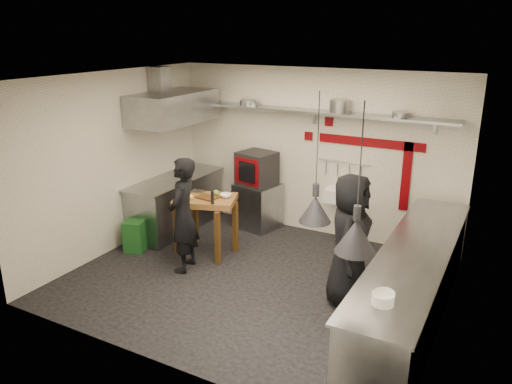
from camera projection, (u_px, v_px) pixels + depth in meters
The scene contains 47 objects.
floor at pixel (254, 280), 7.07m from camera, with size 5.00×5.00×0.00m, color black.
ceiling at pixel (254, 78), 6.20m from camera, with size 5.00×5.00×0.00m, color beige.
wall_back at pixel (314, 153), 8.39m from camera, with size 5.00×0.04×2.80m, color silver.
wall_front at pixel (152, 242), 4.88m from camera, with size 5.00×0.04×2.80m, color silver.
wall_left at pixel (114, 163), 7.76m from camera, with size 0.04×4.20×2.80m, color silver.
wall_right at pixel (453, 218), 5.50m from camera, with size 0.04×4.20×2.80m, color silver.
red_band_horiz at pixel (370, 142), 7.85m from camera, with size 1.70×0.02×0.14m, color #620409.
red_band_vert at pixel (406, 177), 7.73m from camera, with size 0.14×0.02×1.10m, color #620409.
red_tile_a at pixel (329, 122), 8.09m from camera, with size 0.14×0.02×0.14m, color #620409.
red_tile_b at pixel (309, 136), 8.33m from camera, with size 0.14×0.02×0.14m, color #620409.
back_shelf at pixel (311, 111), 8.01m from camera, with size 4.60×0.34×0.04m, color slate.
shelf_bracket_left at pixel (217, 108), 9.03m from camera, with size 0.04×0.06×0.24m, color slate.
shelf_bracket_mid at pixel (315, 116), 8.17m from camera, with size 0.04×0.06×0.24m, color slate.
shelf_bracket_right at pixel (435, 127), 7.31m from camera, with size 0.04×0.06×0.24m, color slate.
pan_far_left at pixel (248, 103), 8.52m from camera, with size 0.29×0.29×0.09m, color slate.
pan_mid_left at pixel (253, 104), 8.48m from camera, with size 0.22×0.22×0.07m, color slate.
stock_pot at pixel (339, 106), 7.77m from camera, with size 0.30×0.30×0.20m, color slate.
pan_right at pixel (400, 115), 7.35m from camera, with size 0.25×0.25×0.08m, color slate.
oven_stand at pixel (258, 206), 8.85m from camera, with size 0.69×0.62×0.80m, color slate.
combi_oven at pixel (257, 169), 8.60m from camera, with size 0.58×0.54×0.58m, color black.
oven_door at pixel (247, 172), 8.41m from camera, with size 0.52×0.03×0.46m, color #620409.
oven_glass at pixel (247, 172), 8.38m from camera, with size 0.35×0.02×0.34m, color black.
hand_sink at pixel (340, 196), 8.18m from camera, with size 0.46×0.34×0.22m, color silver.
sink_tap at pixel (340, 185), 8.12m from camera, with size 0.03×0.03×0.14m, color slate.
sink_drain at pixel (337, 221), 8.28m from camera, with size 0.06×0.06×0.66m, color slate.
utensil_rail at pixel (344, 162), 8.13m from camera, with size 0.02×0.02×0.90m, color slate.
counter_right at pixel (412, 287), 5.95m from camera, with size 0.70×3.80×0.90m, color slate.
counter_right_top at pixel (416, 251), 5.81m from camera, with size 0.76×3.90×0.03m, color slate.
plate_stack at pixel (383, 299), 4.65m from camera, with size 0.21×0.21×0.11m, color silver.
small_bowl_right at pixel (385, 294), 4.79m from camera, with size 0.20×0.20×0.05m, color silver.
counter_left at pixel (176, 204), 8.78m from camera, with size 0.70×1.90×0.90m, color slate.
counter_left_top at pixel (174, 179), 8.63m from camera, with size 0.76×2.00×0.03m, color slate.
extractor_hood at pixel (173, 107), 8.23m from camera, with size 0.78×1.60×0.50m, color slate.
hood_duct at pixel (160, 82), 8.22m from camera, with size 0.28×0.28×0.50m, color slate.
green_bin at pixel (135, 236), 7.93m from camera, with size 0.30×0.30×0.50m, color #19511E.
prep_table at pixel (206, 225), 7.80m from camera, with size 0.92×0.64×0.92m, color olive, non-canonical shape.
cutting_board at pixel (207, 197), 7.62m from camera, with size 0.31×0.22×0.03m, color #4B2F12.
pepper_mill at pixel (212, 198), 7.33m from camera, with size 0.04×0.04×0.20m, color black.
lemon_a at pixel (190, 196), 7.60m from camera, with size 0.07×0.07×0.07m, color #FFF23A.
lemon_b at pixel (190, 197), 7.55m from camera, with size 0.08×0.08×0.08m, color #FFF23A.
veg_ball at pixel (216, 193), 7.71m from camera, with size 0.09×0.09×0.09m, color olive.
steel_tray at pixel (198, 191), 7.89m from camera, with size 0.20×0.13×0.03m, color slate.
bowl at pixel (226, 196), 7.65m from camera, with size 0.18×0.18×0.06m, color silver.
heat_lamp_near at pixel (317, 159), 5.14m from camera, with size 0.35×0.35×1.39m, color black, non-canonical shape.
heat_lamp_far at pixel (359, 180), 4.47m from camera, with size 0.39×0.39×1.42m, color black, non-canonical shape.
chef_left at pixel (183, 215), 7.14m from camera, with size 0.62×0.40×1.69m, color black.
chef_right at pixel (350, 240), 6.26m from camera, with size 0.84×0.55×1.72m, color black.
Camera 1 is at (3.03, -5.56, 3.38)m, focal length 35.00 mm.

